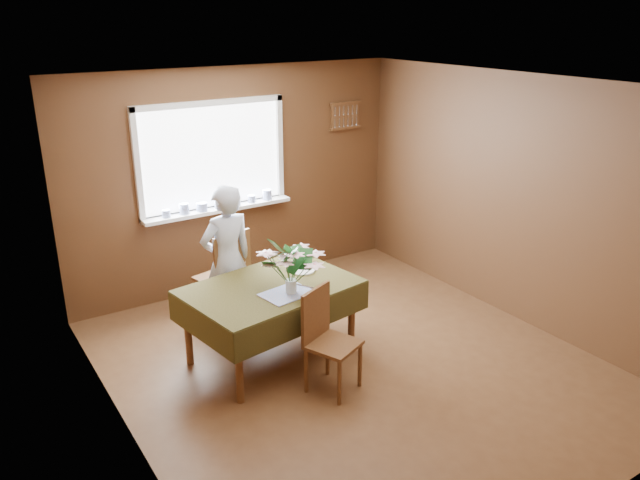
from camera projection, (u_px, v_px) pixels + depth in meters
floor at (353, 365)px, 5.70m from camera, size 4.50×4.50×0.00m
ceiling at (359, 85)px, 4.83m from camera, size 4.50×4.50×0.00m
wall_back at (238, 180)px, 7.03m from camera, size 4.00×0.00×4.00m
wall_front at (592, 351)px, 3.50m from camera, size 4.00×0.00×4.00m
wall_left at (118, 291)px, 4.24m from camera, size 0.00×4.50×4.50m
wall_right at (515, 200)px, 6.29m from camera, size 0.00×4.50×4.50m
window_assembly at (215, 176)px, 6.81m from camera, size 1.72×0.20×1.22m
spoon_rack at (345, 116)px, 7.54m from camera, size 0.44×0.05×0.33m
dining_table at (271, 294)px, 5.62m from camera, size 1.63×1.24×0.73m
chair_far at (226, 274)px, 6.27m from camera, size 0.52×0.52×1.02m
chair_near at (326, 335)px, 5.22m from camera, size 0.50×0.51×0.90m
seated_woman at (227, 260)px, 6.06m from camera, size 0.59×0.41×1.52m
flower_bouquet at (291, 263)px, 5.35m from camera, size 0.50×0.50×0.43m
side_plate at (302, 270)px, 5.91m from camera, size 0.29×0.29×0.01m
table_knife at (301, 285)px, 5.57m from camera, size 0.14×0.22×0.00m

